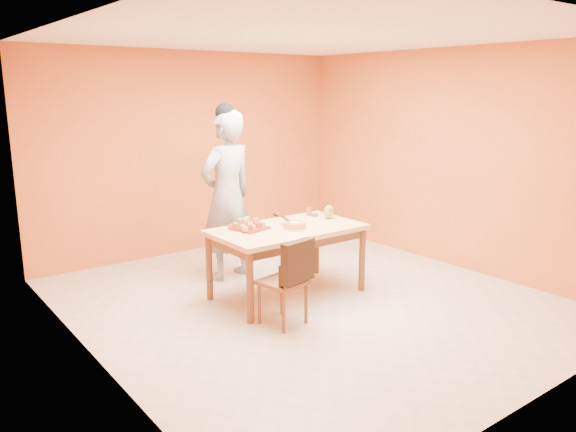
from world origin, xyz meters
TOP-DOWN VIEW (x-y plane):
  - floor at (0.00, 0.00)m, footprint 5.00×5.00m
  - ceiling at (0.00, 0.00)m, footprint 5.00×5.00m
  - wall_back at (0.00, 2.50)m, footprint 4.50×0.00m
  - wall_left at (-2.25, 0.00)m, footprint 0.00×5.00m
  - wall_right at (2.25, 0.00)m, footprint 0.00×5.00m
  - dining_table at (-0.08, 0.27)m, footprint 1.60×0.90m
  - dining_chair at (-0.57, -0.33)m, footprint 0.46×0.52m
  - pastry_pile at (-0.44, 0.45)m, footprint 0.29×0.29m
  - person at (-0.27, 1.18)m, footprint 0.79×0.58m
  - pastry_platter at (-0.44, 0.45)m, footprint 0.39×0.39m
  - red_dinner_plate at (-0.45, 0.62)m, footprint 0.32×0.32m
  - white_cake_plate at (-0.06, 0.17)m, footprint 0.36×0.36m
  - sponge_cake at (-0.06, 0.17)m, footprint 0.27×0.27m
  - cake_server at (-0.05, 0.35)m, footprint 0.13×0.26m
  - egg_ornament at (0.55, 0.32)m, footprint 0.13×0.11m
  - magenta_glass at (0.47, 0.58)m, footprint 0.08×0.08m
  - checker_tin at (0.50, 0.51)m, footprint 0.12×0.12m

SIDE VIEW (x-z plane):
  - floor at x=0.00m, z-range 0.00..0.00m
  - dining_chair at x=-0.57m, z-range 0.02..0.87m
  - dining_table at x=-0.08m, z-range 0.29..1.05m
  - white_cake_plate at x=-0.06m, z-range 0.76..0.77m
  - red_dinner_plate at x=-0.45m, z-range 0.76..0.77m
  - pastry_platter at x=-0.44m, z-range 0.76..0.78m
  - checker_tin at x=0.50m, z-range 0.76..0.79m
  - sponge_cake at x=-0.06m, z-range 0.77..0.83m
  - magenta_glass at x=0.47m, z-range 0.76..0.85m
  - pastry_pile at x=-0.44m, z-range 0.78..0.87m
  - cake_server at x=-0.05m, z-range 0.83..0.84m
  - egg_ornament at x=0.55m, z-range 0.76..0.92m
  - person at x=-0.27m, z-range 0.00..1.97m
  - wall_back at x=0.00m, z-range -0.90..3.60m
  - wall_left at x=-2.25m, z-range -1.15..3.85m
  - wall_right at x=2.25m, z-range -1.15..3.85m
  - ceiling at x=0.00m, z-range 2.70..2.70m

